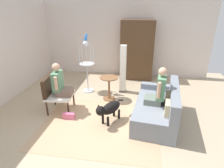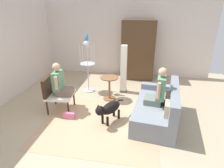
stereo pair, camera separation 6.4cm
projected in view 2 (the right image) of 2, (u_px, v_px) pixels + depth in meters
The scene contains 14 objects.
ground_plane at pixel (105, 119), 4.49m from camera, with size 7.90×7.90×0.00m, color tan.
back_wall at pixel (123, 39), 7.01m from camera, with size 6.43×0.12×2.71m, color silver.
area_rug at pixel (99, 124), 4.32m from camera, with size 2.63×2.23×0.01m, color tan.
couch at pixel (158, 109), 4.35m from camera, with size 1.12×1.83×0.86m.
armchair at pixel (55, 91), 4.72m from camera, with size 0.69×0.72×0.91m.
person_on_couch at pixel (159, 90), 4.16m from camera, with size 0.48×0.53×0.86m.
person_on_armchair at pixel (60, 82), 4.62m from camera, with size 0.48×0.55×0.81m.
round_end_table at pixel (109, 86), 5.32m from camera, with size 0.51×0.51×0.68m.
dog at pixel (109, 109), 4.24m from camera, with size 0.54×0.81×0.57m.
bird_cage_stand at pixel (88, 64), 5.65m from camera, with size 0.46×0.46×1.59m.
parrot at pixel (87, 37), 5.34m from camera, with size 0.17×0.10×0.20m.
column_lamp at pixel (124, 70), 5.66m from camera, with size 0.20×0.20×1.47m.
armoire_cabinet at pixel (138, 50), 6.67m from camera, with size 1.16×0.56×2.09m, color #4C331E.
handbag at pixel (69, 116), 4.51m from camera, with size 0.29×0.10×0.15m, color #D8668C.
Camera 2 is at (0.81, -3.73, 2.53)m, focal length 30.01 mm.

